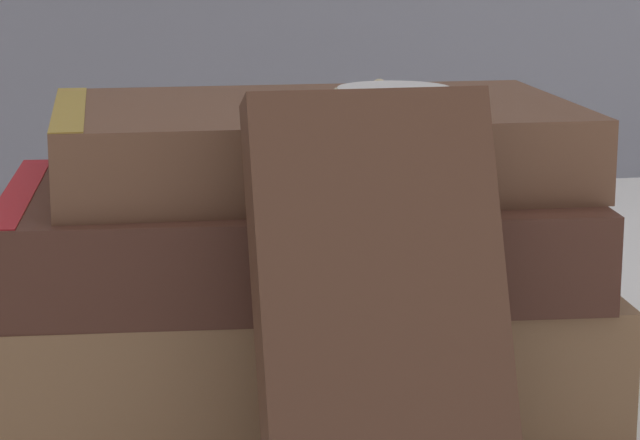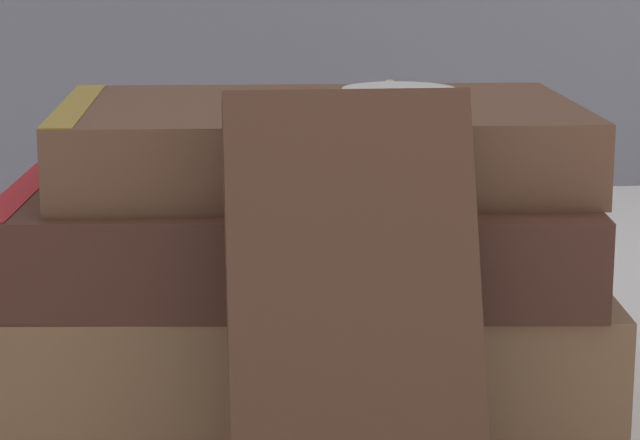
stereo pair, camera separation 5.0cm
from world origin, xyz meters
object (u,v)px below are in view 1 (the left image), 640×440
Objects in this scene: book_flat_bottom at (278,331)px; pocket_watch at (394,95)px; book_flat_top at (302,143)px; book_leaning_front at (381,319)px; book_flat_middle at (279,232)px.

pocket_watch reaches higher than book_flat_bottom.
book_flat_bottom is at bearing 166.67° from book_flat_top.
book_flat_bottom is 0.12m from book_leaning_front.
book_flat_top reaches higher than book_flat_middle.
book_flat_top is 0.12m from book_leaning_front.
book_flat_top is 1.52× the size of book_leaning_front.
book_flat_middle is 1.73× the size of book_leaning_front.
book_flat_top is (0.01, -0.00, 0.08)m from book_flat_bottom.
pocket_watch reaches higher than book_flat_top.
book_leaning_front is at bearing -77.58° from book_flat_bottom.
book_flat_bottom is 4.76× the size of pocket_watch.
book_flat_bottom is 0.04m from book_flat_middle.
book_flat_bottom is 1.08× the size of book_flat_middle.
book_flat_bottom is 1.22× the size of book_flat_top.
book_flat_top is 3.90× the size of pocket_watch.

